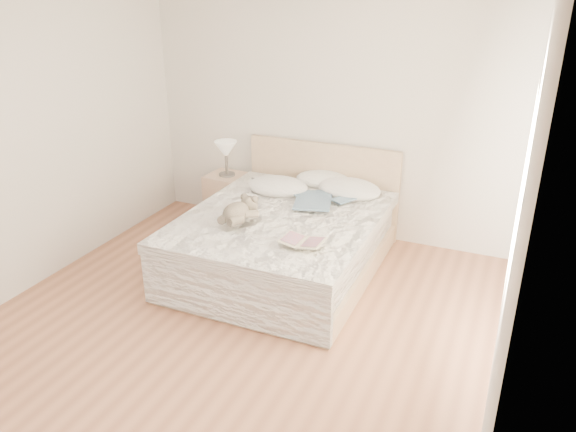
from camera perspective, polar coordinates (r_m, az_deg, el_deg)
The scene contains 15 objects.
floor at distance 4.63m, azimuth -6.30°, elevation -11.66°, with size 4.00×4.50×0.00m, color brown.
wall_back at distance 5.99m, azimuth 3.92°, elevation 10.75°, with size 4.00×0.02×2.70m, color beige.
wall_left at distance 5.29m, azimuth -26.32°, elevation 6.73°, with size 0.02×4.50×2.70m, color beige.
wall_right at distance 3.50m, azimuth 22.39°, elevation -0.17°, with size 0.02×4.50×2.70m, color beige.
window at distance 3.75m, azimuth 22.66°, elevation 2.93°, with size 0.02×1.30×1.10m, color white.
bed at distance 5.40m, azimuth -0.22°, elevation -2.38°, with size 1.72×2.14×1.00m.
nightstand at distance 6.50m, azimuth -6.04°, elevation 1.82°, with size 0.45×0.40×0.56m, color tan.
table_lamp at distance 6.31m, azimuth -6.32°, elevation 6.56°, with size 0.32×0.32×0.39m.
pillow_left at distance 5.79m, azimuth -1.04°, elevation 3.03°, with size 0.64×0.45×0.19m, color white.
pillow_middle at distance 6.00m, azimuth 3.52°, elevation 3.73°, with size 0.57×0.40×0.17m, color white.
pillow_right at distance 5.75m, azimuth 6.22°, elevation 2.75°, with size 0.66×0.46×0.20m, color white.
blouse at distance 5.46m, azimuth 2.59°, elevation 1.61°, with size 0.55×0.58×0.02m, color #415A72, non-canonical shape.
photo_book at distance 5.89m, azimuth -2.24°, elevation 3.26°, with size 0.36×0.24×0.03m, color white.
childrens_book at distance 4.60m, azimuth 1.49°, elevation -2.64°, with size 0.36×0.24×0.02m, color beige.
teddy_bear at distance 4.99m, azimuth -5.30°, elevation -0.38°, with size 0.27×0.38×0.20m, color #63584A, non-canonical shape.
Camera 1 is at (1.97, -3.26, 2.64)m, focal length 35.00 mm.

